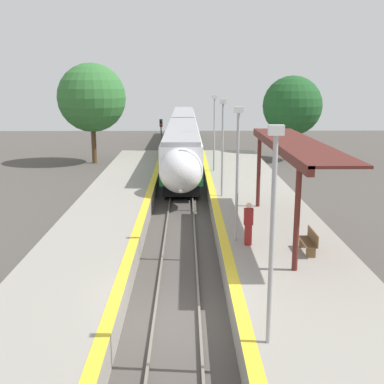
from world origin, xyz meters
TOP-DOWN VIEW (x-y plane):
  - ground_plane at (0.00, 0.00)m, footprint 120.00×120.00m
  - rail_left at (-0.72, 0.00)m, footprint 0.08×90.00m
  - rail_right at (0.72, 0.00)m, footprint 0.08×90.00m
  - train at (0.00, 34.23)m, footprint 2.74×43.73m
  - platform_right at (4.24, 0.00)m, footprint 5.11×64.00m
  - platform_left at (-3.74, 0.00)m, footprint 4.13×64.00m
  - platform_bench at (5.06, 3.68)m, footprint 0.44×1.50m
  - person_waiting at (2.80, 4.61)m, footprint 0.36×0.23m
  - railway_signal at (-2.04, 31.70)m, footprint 0.28×0.28m
  - lamppost_near at (2.37, -2.85)m, footprint 0.36×0.20m
  - lamppost_mid at (2.37, 5.17)m, footprint 0.36×0.20m
  - lamppost_far at (2.37, 13.19)m, footprint 0.36×0.20m
  - lamppost_farthest at (2.37, 21.21)m, footprint 0.36×0.20m
  - station_canopy at (4.68, 6.36)m, footprint 2.02×11.85m
  - background_tree_left at (-8.17, 30.31)m, footprint 6.14×6.14m
  - background_tree_right at (10.33, 31.89)m, footprint 5.57×5.57m

SIDE VIEW (x-z plane):
  - ground_plane at x=0.00m, z-range 0.00..0.00m
  - rail_left at x=-0.72m, z-range 0.00..0.15m
  - rail_right at x=0.72m, z-range 0.00..0.15m
  - platform_right at x=4.24m, z-range 0.00..0.94m
  - platform_left at x=-3.74m, z-range 0.00..0.94m
  - platform_bench at x=5.06m, z-range 0.96..1.85m
  - person_waiting at x=2.80m, z-range 0.98..2.74m
  - train at x=0.00m, z-range 0.29..4.11m
  - railway_signal at x=-2.04m, z-range 0.46..4.39m
  - lamppost_near at x=2.37m, z-range 1.33..6.83m
  - lamppost_mid at x=2.37m, z-range 1.33..6.83m
  - lamppost_far at x=2.37m, z-range 1.33..6.83m
  - lamppost_farthest at x=2.37m, z-range 1.33..6.83m
  - station_canopy at x=4.68m, z-range 2.67..6.65m
  - background_tree_right at x=10.33m, z-range 1.18..9.12m
  - background_tree_left at x=-8.17m, z-range 1.44..10.48m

